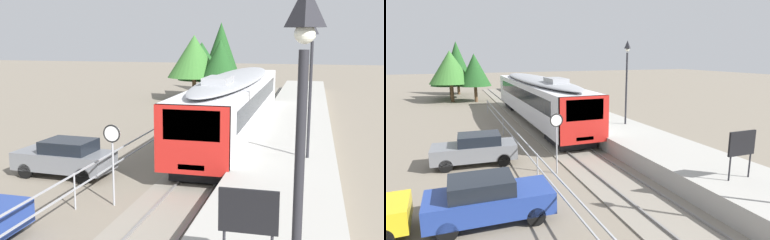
# 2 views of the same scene
# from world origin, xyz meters

# --- Properties ---
(ground_plane) EXTENTS (160.00, 160.00, 0.00)m
(ground_plane) POSITION_xyz_m (-3.00, 22.00, 0.00)
(ground_plane) COLOR slate
(track_rails) EXTENTS (3.20, 60.00, 0.14)m
(track_rails) POSITION_xyz_m (0.00, 22.00, 0.03)
(track_rails) COLOR gray
(track_rails) RESTS_ON ground
(commuter_train) EXTENTS (2.82, 19.56, 3.74)m
(commuter_train) POSITION_xyz_m (0.00, 24.25, 2.15)
(commuter_train) COLOR silver
(commuter_train) RESTS_ON track_rails
(station_platform) EXTENTS (3.90, 60.00, 0.90)m
(station_platform) POSITION_xyz_m (3.25, 22.00, 0.45)
(station_platform) COLOR #A8A59E
(station_platform) RESTS_ON ground
(platform_lamp_mid_platform) EXTENTS (0.34, 0.34, 5.35)m
(platform_lamp_mid_platform) POSITION_xyz_m (4.07, 17.40, 4.62)
(platform_lamp_mid_platform) COLOR #232328
(platform_lamp_mid_platform) RESTS_ON station_platform
(platform_notice_board) EXTENTS (1.20, 0.08, 1.80)m
(platform_notice_board) POSITION_xyz_m (3.06, 7.36, 2.19)
(platform_notice_board) COLOR #232328
(platform_notice_board) RESTS_ON station_platform
(speed_limit_sign) EXTENTS (0.61, 0.10, 2.81)m
(speed_limit_sign) POSITION_xyz_m (-2.21, 12.66, 2.12)
(speed_limit_sign) COLOR #9EA0A5
(speed_limit_sign) RESTS_ON ground
(carpark_fence) EXTENTS (0.06, 36.06, 1.25)m
(carpark_fence) POSITION_xyz_m (-3.30, 12.00, 0.91)
(carpark_fence) COLOR #9EA0A5
(carpark_fence) RESTS_ON ground
(parked_hatchback_blue) EXTENTS (4.03, 1.83, 1.53)m
(parked_hatchback_blue) POSITION_xyz_m (-5.66, 9.28, 0.79)
(parked_hatchback_blue) COLOR navy
(parked_hatchback_blue) RESTS_ON ground
(parked_hatchback_grey) EXTENTS (4.09, 1.97, 1.53)m
(parked_hatchback_grey) POSITION_xyz_m (-5.54, 15.40, 0.79)
(parked_hatchback_grey) COLOR slate
(parked_hatchback_grey) RESTS_ON ground
(tree_behind_carpark) EXTENTS (4.62, 4.62, 5.19)m
(tree_behind_carpark) POSITION_xyz_m (-6.22, 42.48, 3.41)
(tree_behind_carpark) COLOR brown
(tree_behind_carpark) RESTS_ON ground
(tree_behind_station_far) EXTENTS (4.75, 4.75, 5.85)m
(tree_behind_station_far) POSITION_xyz_m (-6.15, 39.29, 3.98)
(tree_behind_station_far) COLOR brown
(tree_behind_station_far) RESTS_ON ground
(tree_distant_left) EXTENTS (3.89, 3.89, 7.17)m
(tree_distant_left) POSITION_xyz_m (-5.20, 46.85, 4.42)
(tree_distant_left) COLOR brown
(tree_distant_left) RESTS_ON ground
(tree_distant_centre) EXTENTS (3.62, 3.62, 5.50)m
(tree_distant_centre) POSITION_xyz_m (-3.62, 38.40, 3.66)
(tree_distant_centre) COLOR brown
(tree_distant_centre) RESTS_ON ground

